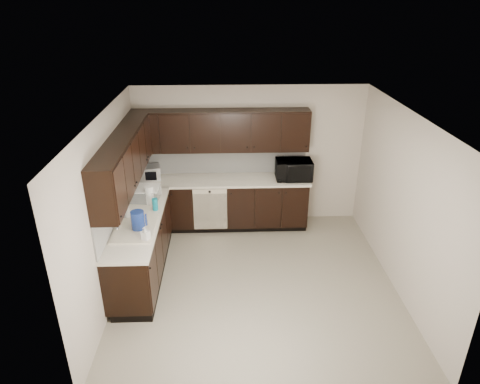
% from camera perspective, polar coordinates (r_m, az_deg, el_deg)
% --- Properties ---
extents(floor, '(4.00, 4.00, 0.00)m').
position_cam_1_polar(floor, '(6.46, 2.15, -11.89)').
color(floor, gray).
rests_on(floor, ground).
extents(ceiling, '(4.00, 4.00, 0.00)m').
position_cam_1_polar(ceiling, '(5.35, 2.58, 10.05)').
color(ceiling, white).
rests_on(ceiling, wall_back).
extents(wall_back, '(4.00, 0.02, 2.50)m').
position_cam_1_polar(wall_back, '(7.63, 1.25, 4.85)').
color(wall_back, '#BBAFA0').
rests_on(wall_back, floor).
extents(wall_left, '(0.02, 4.00, 2.50)m').
position_cam_1_polar(wall_left, '(6.00, -17.10, -2.19)').
color(wall_left, '#BBAFA0').
rests_on(wall_left, floor).
extents(wall_right, '(0.02, 4.00, 2.50)m').
position_cam_1_polar(wall_right, '(6.27, 20.89, -1.54)').
color(wall_right, '#BBAFA0').
rests_on(wall_right, floor).
extents(wall_front, '(4.00, 0.02, 2.50)m').
position_cam_1_polar(wall_front, '(4.13, 4.43, -14.65)').
color(wall_front, '#BBAFA0').
rests_on(wall_front, floor).
extents(lower_cabinets, '(3.00, 2.80, 0.90)m').
position_cam_1_polar(lower_cabinets, '(7.18, -6.48, -4.02)').
color(lower_cabinets, black).
rests_on(lower_cabinets, floor).
extents(countertop, '(3.03, 2.83, 0.04)m').
position_cam_1_polar(countertop, '(6.95, -6.70, -0.38)').
color(countertop, beige).
rests_on(countertop, lower_cabinets).
extents(backsplash, '(3.00, 2.80, 0.48)m').
position_cam_1_polar(backsplash, '(7.06, -8.38, 2.24)').
color(backsplash, silver).
rests_on(backsplash, countertop).
extents(upper_cabinets, '(3.00, 2.80, 0.70)m').
position_cam_1_polar(upper_cabinets, '(6.73, -7.80, 6.51)').
color(upper_cabinets, black).
rests_on(upper_cabinets, wall_back).
extents(dishwasher, '(0.58, 0.04, 0.78)m').
position_cam_1_polar(dishwasher, '(7.37, -4.00, -1.96)').
color(dishwasher, beige).
rests_on(dishwasher, lower_cabinets).
extents(sink, '(0.54, 0.82, 0.42)m').
position_cam_1_polar(sink, '(6.08, -13.78, -5.32)').
color(sink, beige).
rests_on(sink, countertop).
extents(microwave, '(0.62, 0.42, 0.34)m').
position_cam_1_polar(microwave, '(7.45, 7.16, 2.97)').
color(microwave, black).
rests_on(microwave, countertop).
extents(soap_bottle_a, '(0.12, 0.12, 0.20)m').
position_cam_1_polar(soap_bottle_a, '(5.71, -12.50, -5.44)').
color(soap_bottle_a, gray).
rests_on(soap_bottle_a, countertop).
extents(soap_bottle_b, '(0.11, 0.11, 0.27)m').
position_cam_1_polar(soap_bottle_b, '(6.32, -14.93, -2.24)').
color(soap_bottle_b, gray).
rests_on(soap_bottle_b, countertop).
extents(toaster_oven, '(0.43, 0.35, 0.24)m').
position_cam_1_polar(toaster_oven, '(7.56, -12.03, 2.51)').
color(toaster_oven, '#A9AAAC').
rests_on(toaster_oven, countertop).
extents(storage_bin, '(0.54, 0.43, 0.20)m').
position_cam_1_polar(storage_bin, '(6.84, -12.87, -0.22)').
color(storage_bin, white).
rests_on(storage_bin, countertop).
extents(blue_pitcher, '(0.21, 0.21, 0.28)m').
position_cam_1_polar(blue_pitcher, '(5.96, -13.45, -3.76)').
color(blue_pitcher, navy).
rests_on(blue_pitcher, countertop).
extents(teal_tumbler, '(0.11, 0.11, 0.18)m').
position_cam_1_polar(teal_tumbler, '(6.47, -11.26, -1.62)').
color(teal_tumbler, '#0C7388').
rests_on(teal_tumbler, countertop).
extents(paper_towel_roll, '(0.17, 0.17, 0.29)m').
position_cam_1_polar(paper_towel_roll, '(6.66, -11.98, -0.40)').
color(paper_towel_roll, white).
rests_on(paper_towel_roll, countertop).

